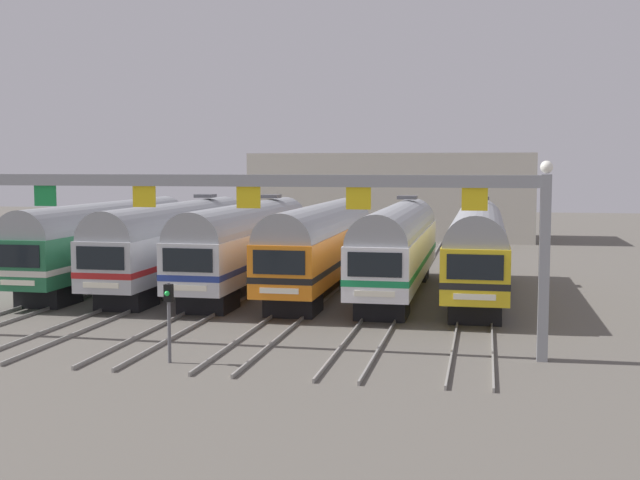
# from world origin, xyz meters

# --- Properties ---
(ground_plane) EXTENTS (160.00, 160.00, 0.00)m
(ground_plane) POSITION_xyz_m (0.00, 0.00, 0.00)
(ground_plane) COLOR #5B564F
(track_bed) EXTENTS (22.00, 70.00, 0.15)m
(track_bed) POSITION_xyz_m (0.00, 17.00, 0.07)
(track_bed) COLOR gray
(track_bed) RESTS_ON ground
(commuter_train_green) EXTENTS (2.88, 18.06, 4.77)m
(commuter_train_green) POSITION_xyz_m (-10.25, -0.01, 2.69)
(commuter_train_green) COLOR #236B42
(commuter_train_green) RESTS_ON ground
(commuter_train_stainless) EXTENTS (2.88, 18.06, 5.05)m
(commuter_train_stainless) POSITION_xyz_m (-6.15, -0.00, 2.69)
(commuter_train_stainless) COLOR #B2B5BA
(commuter_train_stainless) RESTS_ON ground
(commuter_train_silver) EXTENTS (2.88, 18.06, 5.05)m
(commuter_train_silver) POSITION_xyz_m (-2.05, -0.00, 2.69)
(commuter_train_silver) COLOR silver
(commuter_train_silver) RESTS_ON ground
(commuter_train_orange) EXTENTS (2.88, 18.06, 4.77)m
(commuter_train_orange) POSITION_xyz_m (2.05, -0.01, 2.69)
(commuter_train_orange) COLOR orange
(commuter_train_orange) RESTS_ON ground
(commuter_train_white) EXTENTS (2.88, 18.06, 5.05)m
(commuter_train_white) POSITION_xyz_m (6.15, -0.00, 2.69)
(commuter_train_white) COLOR white
(commuter_train_white) RESTS_ON ground
(commuter_train_yellow) EXTENTS (2.88, 18.06, 5.05)m
(commuter_train_yellow) POSITION_xyz_m (10.25, -0.00, 2.69)
(commuter_train_yellow) COLOR gold
(commuter_train_yellow) RESTS_ON ground
(catenary_gantry) EXTENTS (25.73, 0.44, 6.97)m
(catenary_gantry) POSITION_xyz_m (0.00, -13.50, 5.35)
(catenary_gantry) COLOR gray
(catenary_gantry) RESTS_ON ground
(yard_signal_mast) EXTENTS (0.28, 0.35, 2.79)m
(yard_signal_mast) POSITION_xyz_m (0.00, -16.32, 1.96)
(yard_signal_mast) COLOR #59595E
(yard_signal_mast) RESTS_ON ground
(maintenance_building) EXTENTS (25.61, 10.00, 7.88)m
(maintenance_building) POSITION_xyz_m (2.04, 34.48, 3.94)
(maintenance_building) COLOR beige
(maintenance_building) RESTS_ON ground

